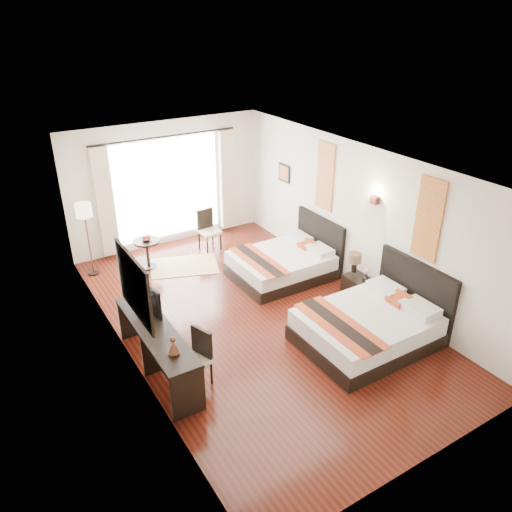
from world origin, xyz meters
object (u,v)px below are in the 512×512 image
console_desk (158,350)px  vase (366,275)px  table_lamp (355,259)px  television (142,298)px  side_table (148,254)px  nightstand (356,287)px  fruit_bowl (146,239)px  window_chair (209,237)px  desk_chair (195,369)px  bed_far (285,263)px  floor_lamp (84,215)px  bed_near (371,325)px

console_desk → vase: bearing=-1.8°
table_lamp → television: television is taller
television → side_table: (1.04, 2.72, -0.68)m
nightstand → table_lamp: table_lamp is taller
fruit_bowl → window_chair: (1.51, 0.15, -0.37)m
nightstand → desk_chair: (-3.62, -0.61, 0.04)m
bed_far → window_chair: bed_far is taller
television → window_chair: (2.56, 2.87, -0.71)m
desk_chair → vase: bearing=167.1°
console_desk → television: size_ratio=2.73×
desk_chair → fruit_bowl: size_ratio=4.42×
table_lamp → vase: table_lamp is taller
console_desk → floor_lamp: 3.73m
nightstand → television: bearing=172.8°
nightstand → vase: bearing=-78.6°
nightstand → fruit_bowl: 4.35m
fruit_bowl → table_lamp: bearing=-47.0°
console_desk → fruit_bowl: size_ratio=11.07×
table_lamp → desk_chair: bearing=-168.6°
table_lamp → window_chair: window_chair is taller
table_lamp → floor_lamp: bearing=139.1°
console_desk → bed_near: bearing=-18.8°
nightstand → side_table: bearing=132.0°
window_chair → vase: bearing=17.2°
television → window_chair: size_ratio=0.89×
nightstand → table_lamp: (0.00, 0.12, 0.54)m
bed_far → window_chair: size_ratio=2.16×
table_lamp → television: size_ratio=0.48×
fruit_bowl → side_table: bearing=-126.5°
vase → television: 4.05m
side_table → window_chair: window_chair is taller
vase → window_chair: size_ratio=0.15×
table_lamp → television: (-3.94, 0.38, 0.22)m
table_lamp → vase: 0.35m
desk_chair → fruit_bowl: desk_chair is taller
desk_chair → side_table: size_ratio=1.41×
bed_near → console_desk: (-3.23, 1.10, 0.07)m
bed_far → side_table: bed_far is taller
bed_near → window_chair: size_ratio=2.35×
bed_far → window_chair: (-0.74, 1.94, -0.01)m
vase → floor_lamp: 5.52m
window_chair → floor_lamp: bearing=-98.7°
television → table_lamp: bearing=-104.2°
bed_far → floor_lamp: bearing=147.4°
television → vase: bearing=-108.3°
bed_near → fruit_bowl: (-2.17, 4.37, 0.34)m
bed_far → nightstand: bed_far is taller
television → side_table: television is taller
table_lamp → side_table: table_lamp is taller
vase → desk_chair: (-3.65, -0.44, -0.30)m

